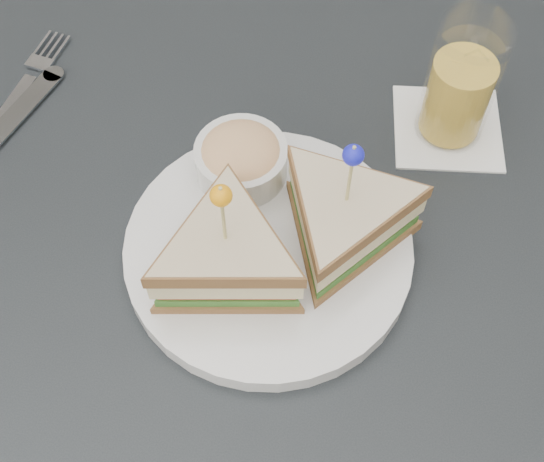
{
  "coord_description": "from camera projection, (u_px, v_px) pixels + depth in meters",
  "views": [
    {
      "loc": [
        0.05,
        -0.32,
        1.35
      ],
      "look_at": [
        0.01,
        0.01,
        0.8
      ],
      "focal_mm": 50.0,
      "sensor_mm": 36.0,
      "label": 1
    }
  ],
  "objects": [
    {
      "name": "cutlery_fork",
      "position": [
        22.0,
        88.0,
        0.79
      ],
      "size": [
        0.06,
        0.19,
        0.01
      ],
      "rotation": [
        0.0,
        0.0,
        -0.22
      ],
      "color": "white",
      "rests_on": "table"
    },
    {
      "name": "table",
      "position": [
        261.0,
        305.0,
        0.75
      ],
      "size": [
        0.8,
        0.8,
        0.75
      ],
      "color": "black",
      "rests_on": "ground"
    },
    {
      "name": "plate_meal",
      "position": [
        277.0,
        233.0,
        0.65
      ],
      "size": [
        0.34,
        0.34,
        0.15
      ],
      "rotation": [
        0.0,
        0.0,
        -0.39
      ],
      "color": "white",
      "rests_on": "table"
    },
    {
      "name": "drink_set",
      "position": [
        460.0,
        88.0,
        0.72
      ],
      "size": [
        0.11,
        0.11,
        0.14
      ],
      "rotation": [
        0.0,
        0.0,
        0.08
      ],
      "color": "white",
      "rests_on": "table"
    }
  ]
}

